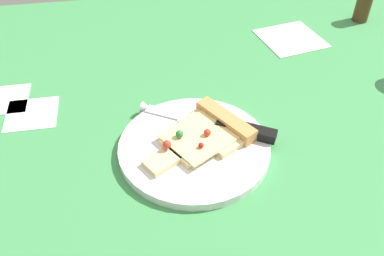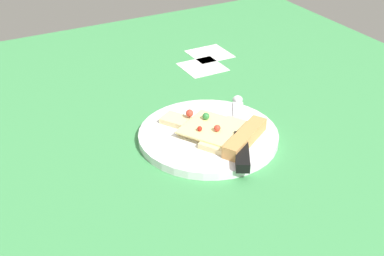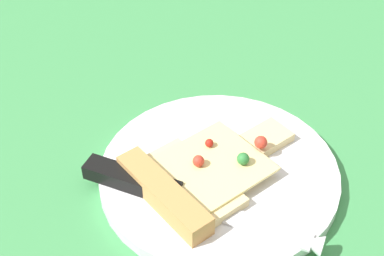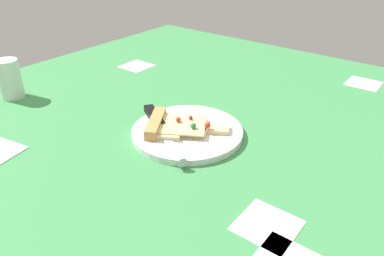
% 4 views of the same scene
% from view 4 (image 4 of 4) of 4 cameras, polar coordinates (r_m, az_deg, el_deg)
% --- Properties ---
extents(ground_plane, '(1.34, 1.34, 0.03)m').
position_cam_4_polar(ground_plane, '(0.87, 0.62, 0.11)').
color(ground_plane, '#3D8C4C').
rests_on(ground_plane, ground).
extents(plate, '(0.24, 0.24, 0.01)m').
position_cam_4_polar(plate, '(0.81, -0.73, -0.64)').
color(plate, silver).
rests_on(plate, ground_plane).
extents(pizza_slice, '(0.19, 0.16, 0.03)m').
position_cam_4_polar(pizza_slice, '(0.80, -2.54, 0.40)').
color(pizza_slice, beige).
rests_on(pizza_slice, plate).
extents(knife, '(0.22, 0.14, 0.02)m').
position_cam_4_polar(knife, '(0.81, -5.00, 0.27)').
color(knife, silver).
rests_on(knife, plate).
extents(drinking_glass, '(0.06, 0.06, 0.10)m').
position_cam_4_polar(drinking_glass, '(1.08, -26.52, 6.84)').
color(drinking_glass, silver).
rests_on(drinking_glass, ground_plane).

